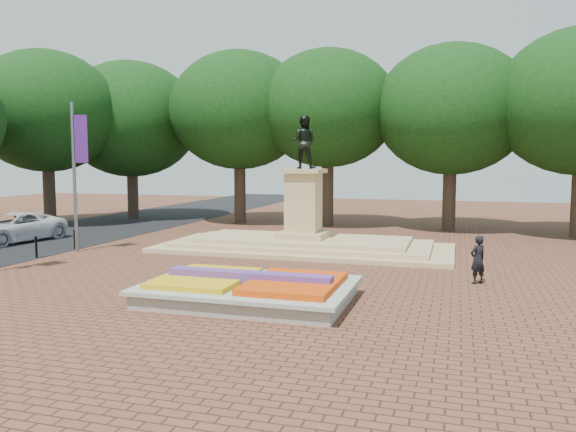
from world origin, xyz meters
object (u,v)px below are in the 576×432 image
object	(u,v)px
flower_bed	(250,289)
van	(12,228)
monument	(303,232)
pedestrian	(478,260)

from	to	relation	value
flower_bed	van	distance (m)	18.21
flower_bed	monument	bearing A→B (deg)	95.87
flower_bed	pedestrian	xyz separation A→B (m)	(6.76, 4.60, 0.48)
flower_bed	monument	world-z (taller)	monument
flower_bed	monument	distance (m)	10.07
pedestrian	van	bearing A→B (deg)	-49.11
monument	van	distance (m)	15.46
van	monument	bearing A→B (deg)	14.90
monument	pedestrian	size ratio (longest dim) A/B	8.21
flower_bed	van	size ratio (longest dim) A/B	1.12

